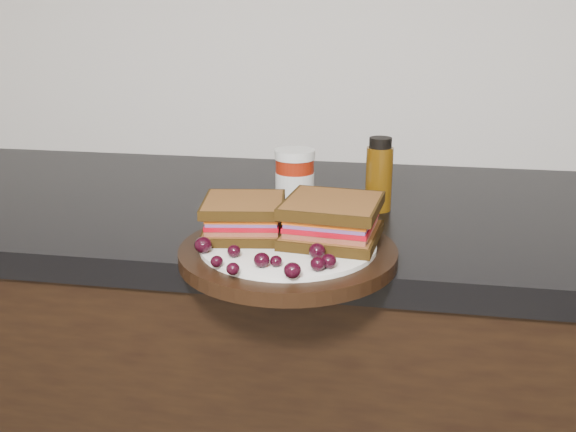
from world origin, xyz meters
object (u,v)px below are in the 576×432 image
object	(u,v)px
plate	(288,254)
oil_bottle	(379,174)
sandwich_left	(244,217)
condiment_jar	(295,179)

from	to	relation	value
plate	oil_bottle	distance (m)	0.27
plate	oil_bottle	bearing A→B (deg)	66.33
plate	sandwich_left	xyz separation A→B (m)	(-0.06, 0.02, 0.04)
plate	condiment_jar	xyz separation A→B (m)	(-0.03, 0.23, 0.04)
plate	condiment_jar	size ratio (longest dim) A/B	2.93
condiment_jar	oil_bottle	size ratio (longest dim) A/B	0.81
condiment_jar	plate	bearing A→B (deg)	-82.79
sandwich_left	plate	bearing A→B (deg)	-27.23
oil_bottle	plate	bearing A→B (deg)	-113.67
plate	oil_bottle	size ratio (longest dim) A/B	2.38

